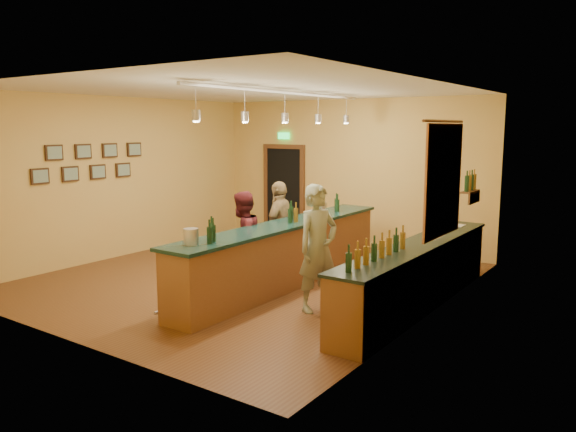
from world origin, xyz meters
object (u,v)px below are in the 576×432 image
Objects in this scene: back_counter at (417,275)px; bartender at (318,248)px; tasting_bar at (285,250)px; bar_stool at (402,255)px; customer_a at (242,239)px; customer_b at (280,227)px.

bartender is at bearing -139.68° from back_counter.
tasting_bar reaches higher than back_counter.
bar_stool is at bearing 27.02° from tasting_bar.
tasting_bar is 0.72m from customer_a.
bartender reaches higher than bar_stool.
customer_a is (-0.55, -0.42, 0.18)m from tasting_bar.
tasting_bar is at bearing 123.02° from customer_a.
customer_a reaches higher than bar_stool.
back_counter is 0.86m from bar_stool.
bar_stool is (-0.52, 0.68, 0.09)m from back_counter.
customer_b is at bearing -174.28° from bar_stool.
back_counter is at bearing 4.68° from tasting_bar.
bartender is 1.75m from bar_stool.
bartender is at bearing 73.90° from customer_a.
tasting_bar is 1.90m from bar_stool.
customer_b is at bearing 175.42° from customer_a.
bartender is 1.69m from customer_a.
customer_a is at bearing 97.43° from bartender.
customer_b is (-1.65, 1.40, -0.08)m from bartender.
customer_a is at bearing -142.40° from tasting_bar.
customer_a reaches higher than tasting_bar.
customer_b is 2.26m from bar_stool.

